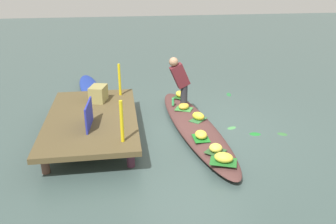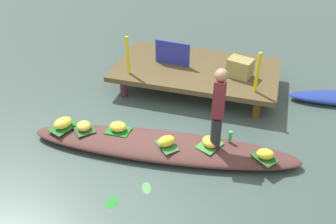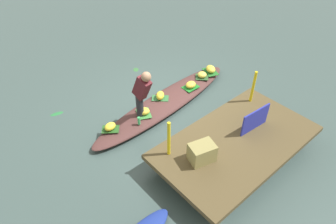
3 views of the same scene
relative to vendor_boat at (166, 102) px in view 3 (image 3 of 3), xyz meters
name	(u,v)px [view 3 (image 3 of 3)]	position (x,y,z in m)	size (l,w,h in m)	color
canal_water	(166,106)	(0.00, 0.00, -0.11)	(40.00, 40.00, 0.00)	#3A4E4A
dock_platform	(236,143)	(0.05, 2.13, 0.29)	(3.20, 1.80, 0.46)	brown
vendor_boat	(166,102)	(0.00, 0.00, 0.00)	(4.29, 0.79, 0.21)	#4E2E2B
leaf_mat_0	(111,129)	(1.57, 0.05, 0.11)	(0.36, 0.25, 0.01)	#265520
banana_bunch_0	(110,127)	(1.57, 0.05, 0.19)	(0.25, 0.19, 0.15)	yellow
leaf_mat_1	(160,98)	(0.09, -0.09, 0.11)	(0.39, 0.24, 0.01)	#2E6636
banana_bunch_1	(160,95)	(0.09, -0.09, 0.19)	(0.28, 0.19, 0.17)	yellow
leaf_mat_2	(191,87)	(-0.77, 0.05, 0.11)	(0.38, 0.29, 0.01)	#1C7424
banana_bunch_2	(191,85)	(-0.77, 0.05, 0.19)	(0.27, 0.22, 0.15)	yellow
leaf_mat_3	(202,77)	(-1.31, -0.08, 0.11)	(0.33, 0.30, 0.01)	#2C5229
banana_bunch_3	(202,75)	(-1.31, -0.08, 0.18)	(0.23, 0.23, 0.14)	#EDD34C
leaf_mat_4	(144,114)	(0.73, 0.10, 0.11)	(0.38, 0.29, 0.01)	#3D863C
banana_bunch_4	(144,111)	(0.73, 0.10, 0.18)	(0.27, 0.22, 0.14)	gold
leaf_mat_5	(210,72)	(-1.67, -0.12, 0.11)	(0.44, 0.30, 0.01)	#236827
banana_bunch_5	(211,69)	(-1.67, -0.12, 0.19)	(0.32, 0.23, 0.16)	yellow
vendor_person	(142,91)	(0.80, 0.18, 0.80)	(0.23, 0.49, 1.22)	#28282D
water_bottle	(139,121)	(1.01, 0.30, 0.20)	(0.06, 0.06, 0.18)	#42BB64
market_banner	(255,120)	(-0.45, 2.13, 0.59)	(0.71, 0.03, 0.48)	#252D9C
railing_post_west	(253,87)	(-1.15, 1.53, 0.73)	(0.06, 0.06, 0.75)	yellow
railing_post_east	(169,139)	(1.25, 1.53, 0.73)	(0.06, 0.06, 0.75)	yellow
produce_crate	(202,153)	(0.90, 2.02, 0.53)	(0.44, 0.32, 0.35)	#90864D
drifting_plant_0	(144,91)	(0.02, -0.84, -0.10)	(0.23, 0.13, 0.01)	#458E4A
drifting_plant_1	(146,79)	(-0.34, -1.23, -0.10)	(0.24, 0.17, 0.01)	#1E762B
drifting_plant_2	(57,114)	(2.12, -1.44, -0.10)	(0.30, 0.12, 0.01)	#277138
drifting_plant_3	(136,70)	(-0.43, -1.80, -0.10)	(0.21, 0.15, 0.01)	#346C37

